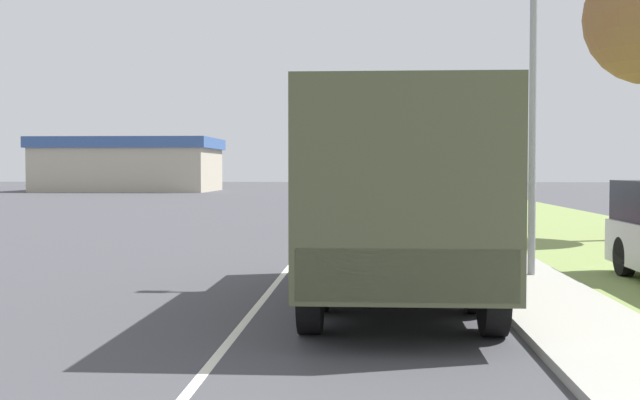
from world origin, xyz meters
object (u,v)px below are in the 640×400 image
at_px(car_nearest_ahead, 371,213).
at_px(car_second_ahead, 374,197).
at_px(military_truck, 396,191).
at_px(lamp_post, 523,38).

bearing_deg(car_nearest_ahead, car_second_ahead, 89.04).
bearing_deg(car_nearest_ahead, military_truck, -88.68).
height_order(military_truck, car_nearest_ahead, military_truck).
bearing_deg(car_second_ahead, car_nearest_ahead, -90.96).
bearing_deg(military_truck, lamp_post, 49.12).
height_order(military_truck, lamp_post, lamp_post).
relative_size(military_truck, lamp_post, 1.00).
bearing_deg(car_second_ahead, lamp_post, -84.07).
bearing_deg(car_second_ahead, military_truck, -89.77).
relative_size(car_second_ahead, lamp_post, 0.52).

